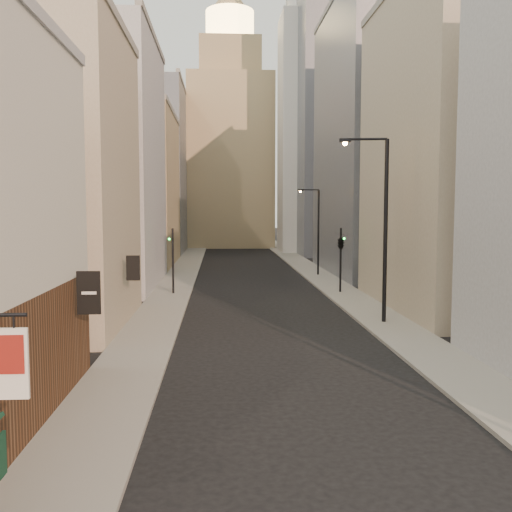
# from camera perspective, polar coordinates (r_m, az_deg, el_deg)

# --- Properties ---
(sidewalk_left) EXTENTS (3.00, 140.00, 0.15)m
(sidewalk_left) POSITION_cam_1_polar(r_m,az_deg,el_deg) (61.14, -7.07, -1.24)
(sidewalk_left) COLOR gray
(sidewalk_left) RESTS_ON ground
(sidewalk_right) EXTENTS (3.00, 140.00, 0.15)m
(sidewalk_right) POSITION_cam_1_polar(r_m,az_deg,el_deg) (61.73, 5.07, -1.16)
(sidewalk_right) COLOR gray
(sidewalk_right) RESTS_ON ground
(left_bldg_beige) EXTENTS (8.00, 12.00, 16.00)m
(left_bldg_beige) POSITION_cam_1_polar(r_m,az_deg,el_deg) (33.03, -19.96, 7.14)
(left_bldg_beige) COLOR gray
(left_bldg_beige) RESTS_ON ground
(left_bldg_grey) EXTENTS (8.00, 16.00, 20.00)m
(left_bldg_grey) POSITION_cam_1_polar(r_m,az_deg,el_deg) (48.69, -14.68, 8.80)
(left_bldg_grey) COLOR #949599
(left_bldg_grey) RESTS_ON ground
(left_bldg_tan) EXTENTS (8.00, 18.00, 17.00)m
(left_bldg_tan) POSITION_cam_1_polar(r_m,az_deg,el_deg) (66.36, -11.66, 6.46)
(left_bldg_tan) COLOR tan
(left_bldg_tan) RESTS_ON ground
(left_bldg_wingrid) EXTENTS (8.00, 20.00, 24.00)m
(left_bldg_wingrid) POSITION_cam_1_polar(r_m,az_deg,el_deg) (86.35, -9.83, 8.42)
(left_bldg_wingrid) COLOR gray
(left_bldg_wingrid) RESTS_ON ground
(right_bldg_beige) EXTENTS (8.00, 16.00, 20.00)m
(right_bldg_beige) POSITION_cam_1_polar(r_m,az_deg,el_deg) (38.78, 19.11, 9.74)
(right_bldg_beige) COLOR gray
(right_bldg_beige) RESTS_ON ground
(right_bldg_wingrid) EXTENTS (8.00, 20.00, 26.00)m
(right_bldg_wingrid) POSITION_cam_1_polar(r_m,az_deg,el_deg) (57.98, 11.41, 11.17)
(right_bldg_wingrid) COLOR gray
(right_bldg_wingrid) RESTS_ON ground
(highrise) EXTENTS (21.00, 23.00, 51.20)m
(highrise) POSITION_cam_1_polar(r_m,az_deg,el_deg) (88.33, 10.58, 17.28)
(highrise) COLOR gray
(highrise) RESTS_ON ground
(clock_tower) EXTENTS (14.00, 14.00, 44.90)m
(clock_tower) POSITION_cam_1_polar(r_m,az_deg,el_deg) (98.33, -2.59, 11.33)
(clock_tower) COLOR tan
(clock_tower) RESTS_ON ground
(white_tower) EXTENTS (8.00, 8.00, 41.50)m
(white_tower) POSITION_cam_1_polar(r_m,az_deg,el_deg) (85.52, 5.16, 12.95)
(white_tower) COLOR silver
(white_tower) RESTS_ON ground
(streetlamp_mid) EXTENTS (2.70, 0.60, 10.33)m
(streetlamp_mid) POSITION_cam_1_polar(r_m,az_deg,el_deg) (32.31, 12.37, 3.65)
(streetlamp_mid) COLOR black
(streetlamp_mid) RESTS_ON ground
(streetlamp_far) EXTENTS (2.15, 0.58, 8.26)m
(streetlamp_far) POSITION_cam_1_polar(r_m,az_deg,el_deg) (54.41, 6.05, 2.93)
(streetlamp_far) COLOR black
(streetlamp_far) RESTS_ON ground
(traffic_light_left) EXTENTS (0.51, 0.36, 5.00)m
(traffic_light_left) POSITION_cam_1_polar(r_m,az_deg,el_deg) (42.76, -8.33, 0.56)
(traffic_light_left) COLOR black
(traffic_light_left) RESTS_ON ground
(traffic_light_right) EXTENTS (0.78, 0.78, 5.00)m
(traffic_light_right) POSITION_cam_1_polar(r_m,az_deg,el_deg) (43.42, 8.48, 1.41)
(traffic_light_right) COLOR black
(traffic_light_right) RESTS_ON ground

